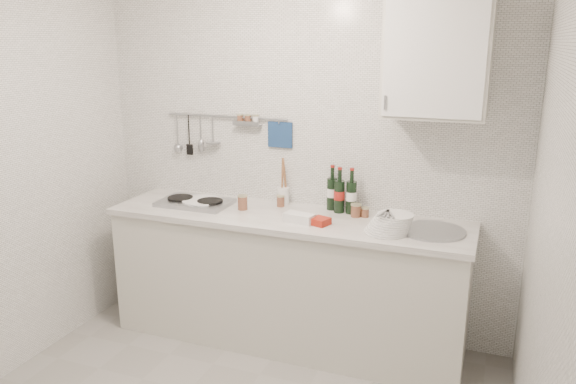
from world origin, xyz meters
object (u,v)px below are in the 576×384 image
object	(u,v)px
plate_stack_hob	(201,202)
wine_bottles	(341,190)
utensil_crock	(283,194)
wall_cabinet	(437,58)
plate_stack_sink	(390,224)

from	to	relation	value
plate_stack_hob	wine_bottles	xyz separation A→B (m)	(0.97, 0.20, 0.13)
plate_stack_hob	utensil_crock	world-z (taller)	utensil_crock
wall_cabinet	plate_stack_sink	distance (m)	1.02
plate_stack_hob	wine_bottles	world-z (taller)	wine_bottles
plate_stack_hob	wine_bottles	bearing A→B (deg)	11.88
plate_stack_sink	utensil_crock	size ratio (longest dim) A/B	0.85
wine_bottles	utensil_crock	distance (m)	0.43
wall_cabinet	wine_bottles	size ratio (longest dim) A/B	2.26
plate_stack_sink	wine_bottles	distance (m)	0.51
utensil_crock	plate_stack_sink	bearing A→B (deg)	-21.71
wine_bottles	utensil_crock	size ratio (longest dim) A/B	0.90
plate_stack_sink	utensil_crock	world-z (taller)	utensil_crock
plate_stack_hob	wall_cabinet	bearing A→B (deg)	4.31
plate_stack_sink	wine_bottles	xyz separation A→B (m)	(-0.40, 0.31, 0.10)
wall_cabinet	wine_bottles	world-z (taller)	wall_cabinet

